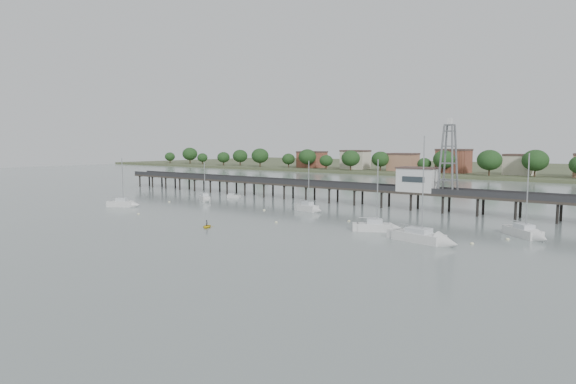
# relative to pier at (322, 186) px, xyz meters

# --- Properties ---
(ground_plane) EXTENTS (500.00, 500.00, 0.00)m
(ground_plane) POSITION_rel_pier_xyz_m (0.00, -60.00, -3.79)
(ground_plane) COLOR slate
(ground_plane) RESTS_ON ground
(pier) EXTENTS (150.00, 5.00, 5.50)m
(pier) POSITION_rel_pier_xyz_m (0.00, 0.00, 0.00)
(pier) COLOR #2D2823
(pier) RESTS_ON ground
(pier_building) EXTENTS (8.40, 5.40, 5.30)m
(pier_building) POSITION_rel_pier_xyz_m (25.00, 0.00, 2.87)
(pier_building) COLOR silver
(pier_building) RESTS_ON ground
(lattice_tower) EXTENTS (3.20, 3.20, 15.50)m
(lattice_tower) POSITION_rel_pier_xyz_m (31.50, 0.00, 7.31)
(lattice_tower) COLOR slate
(lattice_tower) RESTS_ON ground
(sailboat_e) EXTENTS (7.80, 7.19, 13.59)m
(sailboat_e) POSITION_rel_pier_xyz_m (51.26, -19.75, -3.15)
(sailboat_e) COLOR silver
(sailboat_e) RESTS_ON ground
(sailboat_b) EXTENTS (6.09, 4.33, 10.09)m
(sailboat_b) POSITION_rel_pier_xyz_m (-22.78, -17.85, -3.13)
(sailboat_b) COLOR silver
(sailboat_b) RESTS_ON ground
(sailboat_d) EXTENTS (10.38, 4.65, 16.38)m
(sailboat_d) POSITION_rel_pier_xyz_m (40.76, -32.59, -3.17)
(sailboat_d) COLOR silver
(sailboat_d) RESTS_ON ground
(sailboat_a) EXTENTS (7.03, 5.32, 11.65)m
(sailboat_a) POSITION_rel_pier_xyz_m (-29.57, -35.86, -3.14)
(sailboat_a) COLOR silver
(sailboat_a) RESTS_ON ground
(sailboat_c) EXTENTS (7.48, 5.74, 12.37)m
(sailboat_c) POSITION_rel_pier_xyz_m (30.83, -28.13, -3.15)
(sailboat_c) COLOR silver
(sailboat_c) RESTS_ON ground
(sailboat_f) EXTENTS (6.94, 3.11, 11.22)m
(sailboat_f) POSITION_rel_pier_xyz_m (8.19, -16.27, -3.14)
(sailboat_f) COLOR silver
(sailboat_f) RESTS_ON ground
(white_tender) EXTENTS (3.68, 2.35, 1.33)m
(white_tender) POSITION_rel_pier_xyz_m (-23.17, -7.58, -3.38)
(white_tender) COLOR silver
(white_tender) RESTS_ON ground
(yellow_dinghy) EXTENTS (1.86, 1.52, 2.63)m
(yellow_dinghy) POSITION_rel_pier_xyz_m (5.68, -43.32, -3.79)
(yellow_dinghy) COLOR yellow
(yellow_dinghy) RESTS_ON ground
(dinghy_occupant) EXTENTS (0.63, 1.10, 0.25)m
(dinghy_occupant) POSITION_rel_pier_xyz_m (5.68, -43.32, -3.79)
(dinghy_occupant) COLOR black
(dinghy_occupant) RESTS_ON ground
(mooring_buoys) EXTENTS (78.38, 20.64, 0.39)m
(mooring_buoys) POSITION_rel_pier_xyz_m (11.67, -27.69, -3.71)
(mooring_buoys) COLOR #F0F0BB
(mooring_buoys) RESTS_ON ground
(far_shore) EXTENTS (500.00, 170.00, 10.40)m
(far_shore) POSITION_rel_pier_xyz_m (0.36, 179.58, -2.85)
(far_shore) COLOR #475133
(far_shore) RESTS_ON ground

